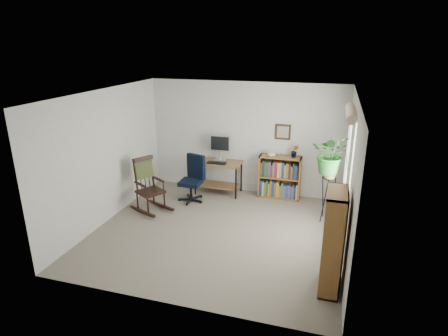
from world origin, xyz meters
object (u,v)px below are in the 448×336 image
(rocking_chair, at_px, (150,185))
(tall_bookshelf, at_px, (333,241))
(desk, at_px, (218,177))
(office_chair, at_px, (191,179))
(low_bookshelf, at_px, (280,177))

(rocking_chair, xyz_separation_m, tall_bookshelf, (3.44, -1.53, 0.17))
(desk, bearing_deg, office_chair, -125.14)
(office_chair, bearing_deg, rocking_chair, -115.77)
(office_chair, height_order, low_bookshelf, office_chair)
(desk, xyz_separation_m, office_chair, (-0.42, -0.59, 0.13))
(rocking_chair, distance_m, low_bookshelf, 2.69)
(office_chair, bearing_deg, desk, 71.27)
(desk, distance_m, low_bookshelf, 1.32)
(office_chair, height_order, rocking_chair, rocking_chair)
(low_bookshelf, bearing_deg, office_chair, -157.68)
(office_chair, relative_size, tall_bookshelf, 0.70)
(low_bookshelf, xyz_separation_m, tall_bookshelf, (1.12, -2.89, 0.25))
(office_chair, xyz_separation_m, low_bookshelf, (1.73, 0.71, -0.03))
(office_chair, relative_size, rocking_chair, 0.91)
(low_bookshelf, height_order, tall_bookshelf, tall_bookshelf)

